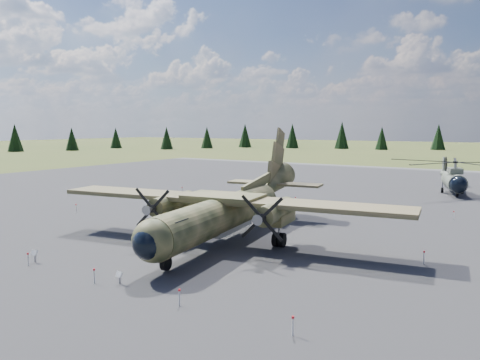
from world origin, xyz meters
The scene contains 8 objects.
ground centered at (0.00, 0.00, 0.00)m, with size 500.00×500.00×0.00m, color brown.
apron centered at (0.00, 10.00, 0.00)m, with size 120.00×120.00×0.04m, color slate.
transport_plane centered at (2.63, -1.13, 2.58)m, with size 27.29×24.61×8.98m.
helicopter_near centered at (13.50, 33.96, 3.01)m, with size 20.69×21.33×4.24m.
info_placard_left centered at (-4.44, -12.77, 0.53)m, with size 0.52×0.23×0.80m.
info_placard_right centered at (3.18, -12.80, 0.46)m, with size 0.46×0.24×0.70m.
barrier_fence centered at (-0.46, -0.08, 0.51)m, with size 33.12×29.62×0.85m.
treeline centered at (-2.68, -0.64, 4.81)m, with size 315.47×310.97×11.00m.
Camera 1 is at (21.97, -30.18, 8.57)m, focal length 35.00 mm.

